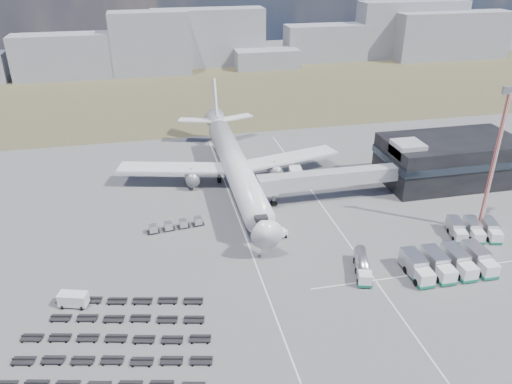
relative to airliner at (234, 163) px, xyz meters
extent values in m
plane|color=#565659|center=(0.00, -32.38, -5.29)|extent=(420.00, 420.00, 0.00)
cube|color=#49462B|center=(0.00, 77.62, -5.29)|extent=(420.00, 90.00, 0.01)
cube|color=silver|center=(-2.00, -27.38, -5.29)|extent=(0.25, 110.00, 0.01)
cube|color=silver|center=(16.00, -27.38, -5.29)|extent=(0.25, 110.00, 0.01)
cube|color=silver|center=(25.00, -40.38, -5.29)|extent=(40.00, 0.25, 0.01)
cube|color=black|center=(48.00, -8.38, -0.29)|extent=(30.00, 16.00, 10.00)
cube|color=#262D38|center=(48.00, -8.38, 0.91)|extent=(30.40, 16.40, 1.60)
cube|color=#939399|center=(36.00, -10.38, 4.21)|extent=(6.00, 6.00, 3.00)
cube|color=#939399|center=(18.10, -11.88, -0.19)|extent=(29.80, 3.00, 3.00)
cube|color=#939399|center=(4.70, -12.38, -0.19)|extent=(4.00, 3.60, 3.40)
cylinder|color=slate|center=(6.20, -11.88, -2.74)|extent=(0.70, 0.70, 5.10)
cylinder|color=black|center=(6.20, -11.88, -4.84)|extent=(1.40, 0.90, 1.40)
cylinder|color=silver|center=(0.00, -2.38, 0.01)|extent=(5.60, 48.00, 5.60)
cone|color=silver|center=(0.00, -28.88, 0.01)|extent=(5.60, 5.00, 5.60)
cone|color=silver|center=(0.00, 25.62, 0.81)|extent=(5.60, 8.00, 5.60)
cube|color=black|center=(0.00, -26.88, 0.81)|extent=(2.20, 2.00, 0.80)
cube|color=silver|center=(-13.00, 2.62, -1.19)|extent=(25.59, 11.38, 0.50)
cube|color=silver|center=(13.00, 2.62, -1.19)|extent=(25.59, 11.38, 0.50)
cylinder|color=slate|center=(-9.50, 0.62, -2.89)|extent=(3.00, 5.00, 3.00)
cylinder|color=slate|center=(9.50, 0.62, -2.89)|extent=(3.00, 5.00, 3.00)
cube|color=silver|center=(-5.50, 27.62, 1.21)|extent=(9.49, 5.63, 0.35)
cube|color=silver|center=(5.50, 27.62, 1.21)|extent=(9.49, 5.63, 0.35)
cube|color=silver|center=(0.00, 28.62, 6.51)|extent=(0.50, 9.06, 11.45)
cylinder|color=slate|center=(0.00, -23.38, -4.04)|extent=(0.50, 0.50, 2.50)
cylinder|color=slate|center=(-3.20, 1.62, -4.04)|extent=(0.60, 0.60, 2.50)
cylinder|color=slate|center=(3.20, 1.62, -4.04)|extent=(0.60, 0.60, 2.50)
cylinder|color=black|center=(0.00, -23.38, -4.79)|extent=(0.50, 1.20, 1.20)
cube|color=gray|center=(-42.14, 111.41, 3.32)|extent=(51.62, 12.00, 17.22)
cube|color=gray|center=(-14.37, 111.21, 7.11)|extent=(31.44, 12.00, 24.80)
cube|color=gray|center=(10.82, 122.72, 6.67)|extent=(48.28, 12.00, 23.92)
cube|color=gray|center=(34.34, 112.24, -1.39)|extent=(27.32, 12.00, 7.80)
cube|color=gray|center=(64.15, 120.84, 2.69)|extent=(37.52, 12.00, 15.96)
cube|color=gray|center=(106.13, 121.47, 7.27)|extent=(51.44, 12.00, 25.13)
cube|color=gray|center=(122.22, 112.31, 5.20)|extent=(54.31, 12.00, 20.98)
cube|color=silver|center=(13.70, -41.19, -4.01)|extent=(2.64, 2.64, 2.03)
cube|color=#12684F|center=(13.70, -41.19, -4.81)|extent=(2.75, 2.75, 0.44)
cylinder|color=silver|center=(14.96, -37.06, -3.62)|extent=(4.04, 6.96, 2.20)
cube|color=slate|center=(14.96, -37.06, -4.63)|extent=(3.96, 6.93, 0.31)
cylinder|color=black|center=(14.58, -38.33, -4.85)|extent=(2.47, 1.60, 0.97)
cube|color=silver|center=(4.00, -24.38, -4.59)|extent=(3.44, 2.59, 1.40)
cube|color=silver|center=(-31.07, -36.56, -4.16)|extent=(4.61, 3.05, 2.27)
cube|color=silver|center=(13.61, -3.16, -3.51)|extent=(3.57, 6.99, 3.12)
cube|color=#12684F|center=(13.61, -3.16, -4.79)|extent=(3.69, 7.12, 0.50)
cube|color=silver|center=(22.92, -43.29, -3.84)|extent=(2.59, 2.47, 2.45)
cube|color=#12684F|center=(22.92, -43.29, -4.79)|extent=(2.70, 2.59, 0.50)
cube|color=silver|center=(22.95, -39.39, -3.40)|extent=(2.72, 5.15, 2.90)
cube|color=silver|center=(26.71, -43.32, -3.84)|extent=(2.59, 2.47, 2.45)
cube|color=#12684F|center=(26.71, -43.32, -4.79)|extent=(2.70, 2.59, 0.50)
cube|color=silver|center=(26.75, -39.42, -3.40)|extent=(2.72, 5.15, 2.90)
cube|color=silver|center=(30.51, -43.35, -3.84)|extent=(2.59, 2.47, 2.45)
cube|color=#12684F|center=(30.51, -43.35, -4.79)|extent=(2.70, 2.59, 0.50)
cube|color=silver|center=(30.54, -39.45, -3.40)|extent=(2.72, 5.15, 2.90)
cube|color=silver|center=(34.30, -43.38, -3.84)|extent=(2.59, 2.47, 2.45)
cube|color=#12684F|center=(34.30, -43.38, -4.79)|extent=(2.70, 2.59, 0.50)
cube|color=silver|center=(34.33, -39.48, -3.40)|extent=(2.72, 5.15, 2.90)
cube|color=silver|center=(35.90, -32.91, -4.09)|extent=(2.56, 2.49, 2.04)
cube|color=#12684F|center=(35.90, -32.91, -4.87)|extent=(2.67, 2.60, 0.42)
cube|color=silver|center=(36.68, -29.77, -3.72)|extent=(3.18, 4.67, 2.41)
cube|color=silver|center=(38.96, -33.67, -4.09)|extent=(2.56, 2.49, 2.04)
cube|color=#12684F|center=(38.96, -33.67, -4.87)|extent=(2.67, 2.60, 0.42)
cube|color=silver|center=(39.74, -30.52, -3.72)|extent=(3.18, 4.67, 2.41)
cube|color=silver|center=(42.02, -34.42, -4.09)|extent=(2.56, 2.49, 2.04)
cube|color=#12684F|center=(42.02, -34.42, -4.87)|extent=(2.67, 2.60, 0.42)
cube|color=silver|center=(42.79, -31.27, -3.72)|extent=(3.18, 4.67, 2.41)
cube|color=black|center=(-18.68, -17.72, -5.02)|extent=(2.50, 1.73, 0.16)
cube|color=silver|center=(-18.68, -17.72, -4.26)|extent=(1.61, 1.61, 1.35)
cube|color=black|center=(-15.83, -17.34, -5.02)|extent=(2.50, 1.73, 0.16)
cube|color=silver|center=(-15.83, -17.34, -4.26)|extent=(1.61, 1.61, 1.35)
cube|color=black|center=(-12.99, -16.97, -5.02)|extent=(2.50, 1.73, 0.16)
cube|color=silver|center=(-12.99, -16.97, -4.26)|extent=(1.61, 1.61, 1.35)
cube|color=black|center=(-10.14, -16.59, -5.02)|extent=(2.50, 1.73, 0.16)
cube|color=silver|center=(-10.14, -16.59, -4.26)|extent=(1.61, 1.61, 1.35)
cube|color=black|center=(-25.59, -49.36, -4.94)|extent=(26.80, 7.44, 0.70)
cube|color=black|center=(-24.69, -45.39, -4.94)|extent=(26.80, 7.44, 0.70)
cube|color=black|center=(-23.79, -41.41, -4.94)|extent=(23.02, 6.58, 0.70)
cube|color=black|center=(-22.88, -37.44, -4.94)|extent=(23.02, 6.58, 0.70)
cylinder|color=#AA261B|center=(41.96, -29.77, 8.07)|extent=(0.75, 0.75, 26.72)
cube|color=slate|center=(41.96, -29.77, 21.75)|extent=(2.64, 1.27, 1.28)
cube|color=#565659|center=(41.96, -29.77, -5.13)|extent=(2.14, 2.14, 0.32)
camera|label=1|loc=(-17.02, -100.58, 43.86)|focal=35.00mm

